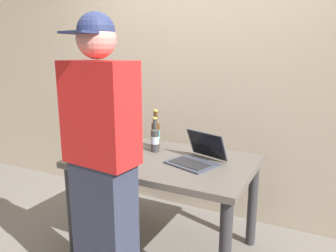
{
  "coord_description": "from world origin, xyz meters",
  "views": [
    {
      "loc": [
        1.05,
        -2.0,
        1.51
      ],
      "look_at": [
        0.03,
        0.0,
        0.99
      ],
      "focal_mm": 34.28,
      "sensor_mm": 36.0,
      "label": 1
    }
  ],
  "objects_px": {
    "beer_bottle_green": "(155,139)",
    "person_figure": "(103,167)",
    "laptop": "(197,156)",
    "beer_bottle_brown": "(156,133)"
  },
  "relations": [
    {
      "from": "beer_bottle_brown",
      "to": "beer_bottle_green",
      "type": "relative_size",
      "value": 1.15
    },
    {
      "from": "beer_bottle_green",
      "to": "laptop",
      "type": "bearing_deg",
      "value": -13.32
    },
    {
      "from": "laptop",
      "to": "beer_bottle_green",
      "type": "bearing_deg",
      "value": 166.68
    },
    {
      "from": "laptop",
      "to": "beer_bottle_green",
      "type": "distance_m",
      "value": 0.41
    },
    {
      "from": "laptop",
      "to": "beer_bottle_green",
      "type": "relative_size",
      "value": 1.5
    },
    {
      "from": "laptop",
      "to": "beer_bottle_brown",
      "type": "bearing_deg",
      "value": 156.93
    },
    {
      "from": "laptop",
      "to": "person_figure",
      "type": "bearing_deg",
      "value": -113.88
    },
    {
      "from": "beer_bottle_green",
      "to": "person_figure",
      "type": "height_order",
      "value": "person_figure"
    },
    {
      "from": "person_figure",
      "to": "laptop",
      "type": "bearing_deg",
      "value": 66.12
    },
    {
      "from": "beer_bottle_green",
      "to": "beer_bottle_brown",
      "type": "bearing_deg",
      "value": 116.14
    }
  ]
}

